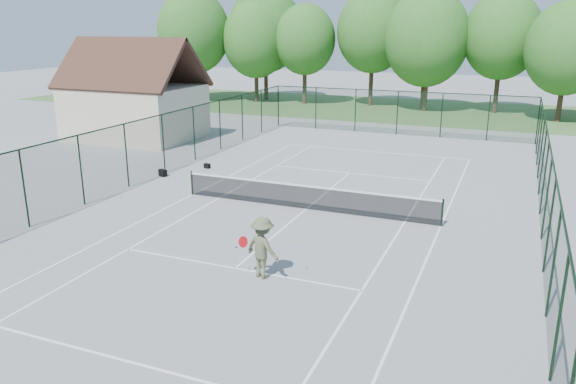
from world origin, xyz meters
name	(u,v)px	position (x,y,z in m)	size (l,w,h in m)	color
ground	(306,209)	(0.00, 0.00, 0.00)	(140.00, 140.00, 0.00)	gray
grass_far	(424,111)	(0.00, 30.00, 0.01)	(80.00, 16.00, 0.01)	#4A7437
court_lines	(306,209)	(0.00, 0.00, 0.00)	(11.05, 23.85, 0.01)	white
tennis_net	(306,196)	(0.00, 0.00, 0.58)	(11.08, 0.08, 1.10)	black
fence_enclosure	(307,173)	(0.00, 0.00, 1.56)	(18.05, 36.05, 3.02)	#183620
utility_building	(134,92)	(-16.00, 10.00, 3.12)	(8.60, 6.27, 6.63)	beige
tree_line_far	(429,41)	(0.00, 30.00, 5.99)	(39.40, 6.40, 9.70)	#422C1F
sports_bag_a	(163,173)	(-8.59, 2.20, 0.17)	(0.43, 0.26, 0.35)	black
sports_bag_b	(207,166)	(-7.35, 4.49, 0.13)	(0.33, 0.20, 0.26)	black
tennis_player	(263,248)	(1.07, -6.63, 0.95)	(1.79, 1.07, 1.90)	#575D3F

